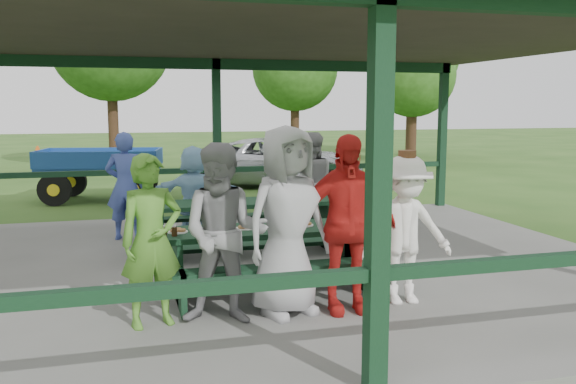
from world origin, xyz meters
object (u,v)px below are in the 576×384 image
object	(u,v)px
contestant_grey_mid	(287,221)
farm_trailer	(101,173)
contestant_green	(151,241)
contestant_red	(345,224)
contestant_white_fedora	(405,230)
picnic_table_near	(271,251)
spectator_lblue	(195,194)
picnic_table_far	(244,219)
spectator_blue	(125,186)
spectator_grey	(311,183)
contestant_grey_left	(224,234)
pickup_truck	(277,162)

from	to	relation	value
contestant_grey_mid	farm_trailer	size ratio (longest dim) A/B	0.51
contestant_green	farm_trailer	size ratio (longest dim) A/B	0.45
contestant_red	farm_trailer	world-z (taller)	contestant_red
contestant_white_fedora	picnic_table_near	bearing A→B (deg)	154.06
spectator_lblue	contestant_white_fedora	bearing A→B (deg)	141.40
picnic_table_far	contestant_white_fedora	distance (m)	3.04
contestant_grey_mid	contestant_red	distance (m)	0.60
contestant_green	spectator_blue	bearing A→B (deg)	76.80
contestant_red	spectator_grey	xyz separation A→B (m)	(0.84, 3.85, -0.08)
contestant_white_fedora	contestant_grey_left	bearing A→B (deg)	-172.70
pickup_truck	contestant_grey_mid	bearing A→B (deg)	-172.82
contestant_grey_mid	contestant_grey_left	bearing A→B (deg)	168.11
picnic_table_far	farm_trailer	world-z (taller)	farm_trailer
contestant_green	spectator_blue	distance (m)	4.08
spectator_lblue	contestant_grey_left	bearing A→B (deg)	112.66
picnic_table_far	contestant_green	world-z (taller)	contestant_green
picnic_table_far	spectator_lblue	size ratio (longest dim) A/B	1.83
contestant_green	pickup_truck	xyz separation A→B (m)	(3.95, 10.59, -0.27)
contestant_grey_left	spectator_blue	size ratio (longest dim) A/B	1.03
pickup_truck	contestant_white_fedora	bearing A→B (deg)	-165.96
picnic_table_near	contestant_green	xyz separation A→B (m)	(-1.36, -0.76, 0.37)
contestant_green	spectator_grey	world-z (taller)	spectator_grey
contestant_grey_left	spectator_grey	world-z (taller)	contestant_grey_left
contestant_green	contestant_white_fedora	bearing A→B (deg)	-16.26
contestant_white_fedora	spectator_blue	distance (m)	4.99
contestant_green	contestant_grey_left	distance (m)	0.70
contestant_red	pickup_truck	world-z (taller)	contestant_red
contestant_green	spectator_lblue	xyz separation A→B (m)	(0.84, 3.65, -0.08)
contestant_green	contestant_red	bearing A→B (deg)	-18.94
contestant_green	spectator_grey	size ratio (longest dim) A/B	0.99
contestant_red	spectator_grey	bearing A→B (deg)	80.95
contestant_grey_left	contestant_white_fedora	size ratio (longest dim) A/B	1.07
spectator_grey	pickup_truck	distance (m)	6.94
spectator_blue	farm_trailer	world-z (taller)	spectator_blue
picnic_table_near	picnic_table_far	bearing A→B (deg)	87.53
contestant_green	contestant_white_fedora	size ratio (longest dim) A/B	1.01
spectator_lblue	farm_trailer	world-z (taller)	spectator_lblue
spectator_blue	pickup_truck	size ratio (longest dim) A/B	0.36
pickup_truck	farm_trailer	distance (m)	4.92
spectator_lblue	spectator_blue	bearing A→B (deg)	2.78
picnic_table_near	farm_trailer	size ratio (longest dim) A/B	0.66
contestant_grey_mid	pickup_truck	size ratio (longest dim) A/B	0.40
contestant_green	farm_trailer	world-z (taller)	contestant_green
contestant_green	spectator_lblue	distance (m)	3.74
contestant_red	spectator_grey	world-z (taller)	contestant_red
picnic_table_far	contestant_grey_mid	xyz separation A→B (m)	(-0.11, -2.78, 0.49)
contestant_red	farm_trailer	size ratio (longest dim) A/B	0.49
contestant_grey_left	spectator_grey	xyz separation A→B (m)	(2.09, 3.85, -0.04)
spectator_grey	farm_trailer	world-z (taller)	spectator_grey
spectator_blue	farm_trailer	distance (m)	5.03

